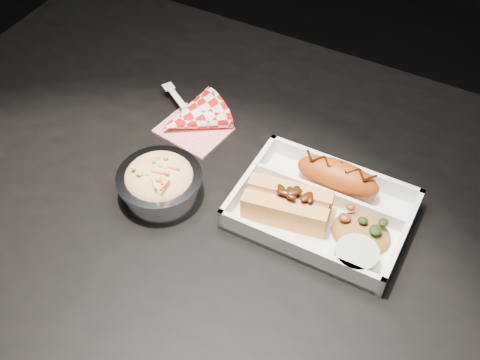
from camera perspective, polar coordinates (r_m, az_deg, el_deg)
name	(u,v)px	position (r m, az deg, el deg)	size (l,w,h in m)	color
dining_table	(231,218)	(1.01, -0.89, -3.66)	(1.20, 0.80, 0.75)	black
food_tray	(322,212)	(0.90, 7.76, -3.01)	(0.25, 0.18, 0.04)	silver
fried_pastry	(338,177)	(0.91, 9.24, 0.28)	(0.13, 0.05, 0.05)	#9F410F
hotdog	(287,203)	(0.87, 4.51, -2.21)	(0.13, 0.08, 0.06)	#E29B4D
fried_rice_mound	(362,228)	(0.87, 11.49, -4.53)	(0.09, 0.07, 0.03)	olive
cupcake_liner	(356,258)	(0.84, 10.94, -7.23)	(0.06, 0.06, 0.03)	#AFCB99
foil_coleslaw_cup	(160,181)	(0.90, -7.63, -0.13)	(0.13, 0.13, 0.07)	silver
napkin_fork	(191,118)	(1.02, -4.66, 5.86)	(0.16, 0.15, 0.10)	red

